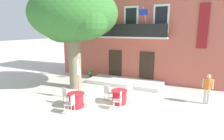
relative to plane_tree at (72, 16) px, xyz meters
name	(u,v)px	position (x,y,z in m)	size (l,w,h in m)	color
ground_plane	(113,104)	(3.69, -1.54, -4.74)	(120.00, 120.00, 0.00)	beige
building_facade	(139,32)	(2.73, 5.45, -0.99)	(13.00, 5.09, 7.50)	#BC5B4C
entrance_step_platform	(125,82)	(2.73, 2.34, -4.61)	(5.44, 2.25, 0.25)	silver
plane_tree	(72,16)	(0.00, 0.00, 0.00)	(6.00, 5.27, 6.64)	#7F755B
cafe_table_near_tree	(76,100)	(2.19, -2.81, -4.34)	(0.86, 0.86, 0.76)	red
cafe_chair_near_tree_0	(67,94)	(1.45, -2.66, -4.21)	(0.50, 0.50, 0.91)	silver
cafe_chair_near_tree_1	(71,103)	(2.42, -3.53, -4.21)	(0.47, 0.47, 0.91)	silver
cafe_chair_near_tree_2	(91,97)	(2.80, -2.37, -4.21)	(0.55, 0.55, 0.91)	silver
cafe_table_middle	(119,97)	(3.97, -1.40, -4.34)	(0.86, 0.86, 0.76)	red
cafe_chair_middle_0	(130,92)	(4.34, -0.74, -4.21)	(0.56, 0.56, 0.91)	silver
cafe_chair_middle_1	(108,92)	(3.22, -1.29, -4.21)	(0.49, 0.49, 0.91)	silver
cafe_chair_middle_2	(119,99)	(4.25, -2.10, -4.21)	(0.50, 0.50, 0.91)	silver
cafe_umbrella	(78,71)	(1.63, -1.81, -3.07)	(0.44, 0.44, 2.55)	#997A56
ground_planter_left	(90,74)	(-0.35, 2.49, -4.37)	(0.35, 0.35, 0.64)	#47423D
pedestrian_near_entrance	(208,87)	(8.16, 0.67, -3.82)	(0.53, 0.39, 1.62)	silver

